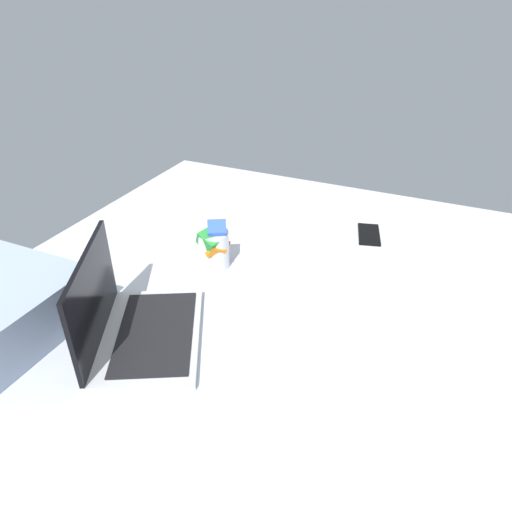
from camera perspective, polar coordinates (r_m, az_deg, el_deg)
bed_mattress at (r=124.23cm, az=-2.87°, el=-9.70°), size 180.00×140.00×18.00cm
laptop at (r=109.83cm, az=-14.80°, el=-8.21°), size 39.90×35.66×23.00cm
snack_cup at (r=131.97cm, az=-5.24°, el=1.09°), size 10.19×9.50×14.11cm
cell_phone at (r=154.96cm, az=13.80°, el=2.62°), size 15.28×10.18×0.80cm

